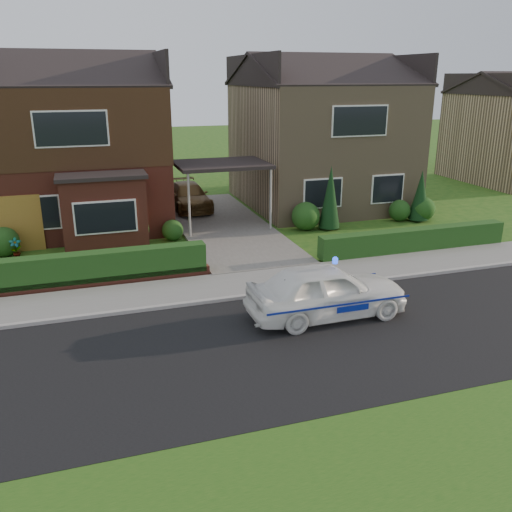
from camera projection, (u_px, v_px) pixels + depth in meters
name	position (u px, v px, depth m)	size (l,w,h in m)	color
ground	(334.00, 337.00, 13.53)	(120.00, 120.00, 0.00)	#1F4F15
road	(334.00, 337.00, 13.53)	(60.00, 6.00, 0.02)	black
kerb	(289.00, 291.00, 16.26)	(60.00, 0.16, 0.12)	#9E9993
sidewalk	(277.00, 280.00, 17.21)	(60.00, 2.00, 0.10)	slate
grass_verge	(465.00, 468.00, 9.01)	(60.00, 4.00, 0.01)	#1F4F15
driveway	(223.00, 225.00, 23.43)	(3.80, 12.00, 0.12)	#666059
house_left	(73.00, 135.00, 23.18)	(7.50, 9.53, 7.25)	brown
house_right	(320.00, 130.00, 26.69)	(7.50, 8.06, 7.25)	#907658
carport_link	(222.00, 165.00, 22.57)	(3.80, 3.00, 2.77)	black
garage_door	(11.00, 224.00, 19.77)	(2.20, 0.10, 2.10)	brown
dwarf_wall	(86.00, 283.00, 16.56)	(7.70, 0.25, 0.36)	brown
hedge_left	(87.00, 287.00, 16.75)	(7.50, 0.55, 0.90)	#123B15
hedge_right	(413.00, 252.00, 20.05)	(7.50, 0.55, 0.80)	#123B15
shrub_left_far	(4.00, 242.00, 19.44)	(1.08, 1.08, 1.08)	#123B15
shrub_left_mid	(132.00, 230.00, 20.54)	(1.32, 1.32, 1.32)	#123B15
shrub_left_near	(173.00, 230.00, 21.36)	(0.84, 0.84, 0.84)	#123B15
shrub_right_near	(306.00, 216.00, 22.76)	(1.20, 1.20, 1.20)	#123B15
shrub_right_mid	(400.00, 210.00, 24.23)	(0.96, 0.96, 0.96)	#123B15
shrub_right_far	(423.00, 209.00, 24.23)	(1.08, 1.08, 1.08)	#123B15
conifer_a	(330.00, 199.00, 22.65)	(0.90, 0.90, 2.60)	black
conifer_b	(420.00, 197.00, 24.00)	(0.90, 0.90, 2.20)	black
police_car	(326.00, 291.00, 14.47)	(3.98, 4.34, 1.64)	white
driveway_car	(189.00, 196.00, 26.00)	(1.67, 4.12, 1.19)	brown
potted_plant_a	(16.00, 249.00, 19.16)	(0.40, 0.27, 0.77)	gray
potted_plant_b	(116.00, 241.00, 20.18)	(0.32, 0.40, 0.73)	gray
potted_plant_c	(167.00, 258.00, 18.20)	(0.43, 0.43, 0.77)	gray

